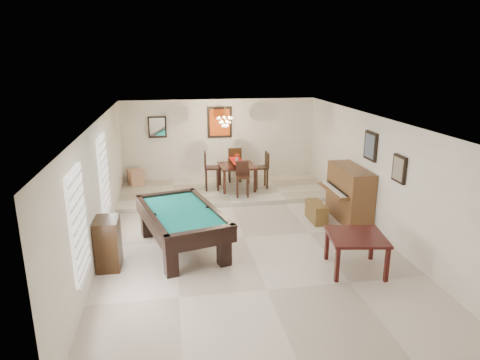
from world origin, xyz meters
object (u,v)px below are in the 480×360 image
object	(u,v)px
upright_piano	(343,194)
chandelier	(225,118)
dining_chair_south	(242,179)
dining_chair_north	(234,164)
pool_table	(182,230)
dining_chair_west	(212,171)
flower_vase	(237,157)
dining_table	(237,175)
apothecary_chest	(108,243)
piano_bench	(316,212)
square_table	(355,253)
corner_bench	(136,177)
dining_chair_east	(261,170)

from	to	relation	value
upright_piano	chandelier	world-z (taller)	chandelier
dining_chair_south	dining_chair_north	size ratio (longest dim) A/B	0.89
upright_piano	dining_chair_north	xyz separation A→B (m)	(-2.15, 3.37, 0.00)
pool_table	dining_chair_north	xyz separation A→B (m)	(1.75, 4.39, 0.25)
dining_chair_south	chandelier	bearing A→B (deg)	125.66
pool_table	dining_chair_west	bearing A→B (deg)	59.95
flower_vase	chandelier	world-z (taller)	chandelier
pool_table	dining_table	xyz separation A→B (m)	(1.71, 3.61, 0.12)
dining_chair_south	upright_piano	bearing A→B (deg)	-33.86
dining_table	dining_chair_north	size ratio (longest dim) A/B	0.93
apothecary_chest	dining_chair_west	size ratio (longest dim) A/B	0.86
dining_chair_south	dining_chair_north	bearing A→B (deg)	96.63
dining_chair_west	piano_bench	bearing A→B (deg)	-135.72
dining_chair_west	chandelier	bearing A→B (deg)	-97.43
square_table	dining_chair_south	xyz separation A→B (m)	(-1.40, 4.32, 0.25)
dining_chair_west	corner_bench	distance (m)	2.40
dining_chair_west	dining_chair_east	xyz separation A→B (m)	(1.44, -0.06, -0.03)
apothecary_chest	dining_chair_north	size ratio (longest dim) A/B	0.89
piano_bench	corner_bench	size ratio (longest dim) A/B	1.61
piano_bench	dining_table	distance (m)	2.99
dining_table	dining_chair_east	distance (m)	0.72
chandelier	dining_table	bearing A→B (deg)	5.08
upright_piano	dining_chair_west	xyz separation A→B (m)	(-2.92, 2.62, 0.02)
pool_table	chandelier	xyz separation A→B (m)	(1.37, 3.58, 1.78)
pool_table	dining_table	size ratio (longest dim) A/B	2.48
apothecary_chest	chandelier	distance (m)	5.27
pool_table	flower_vase	world-z (taller)	flower_vase
dining_chair_south	dining_chair_north	distance (m)	1.51
dining_table	chandelier	bearing A→B (deg)	-174.92
dining_chair_north	chandelier	size ratio (longest dim) A/B	1.81
piano_bench	dining_chair_west	world-z (taller)	dining_chair_west
pool_table	apothecary_chest	world-z (taller)	apothecary_chest
upright_piano	flower_vase	distance (m)	3.42
piano_bench	dining_table	bearing A→B (deg)	121.60
dining_table	dining_chair_north	world-z (taller)	dining_chair_north
piano_bench	dining_chair_east	size ratio (longest dim) A/B	0.77
dining_table	dining_chair_south	xyz separation A→B (m)	(0.04, -0.73, 0.06)
dining_chair_south	chandelier	xyz separation A→B (m)	(-0.38, 0.70, 1.60)
dining_chair_north	dining_chair_east	distance (m)	1.04
pool_table	dining_chair_north	distance (m)	4.74
dining_table	chandelier	distance (m)	1.70
upright_piano	chandelier	size ratio (longest dim) A/B	2.64
dining_chair_south	dining_chair_west	world-z (taller)	dining_chair_west
upright_piano	dining_table	size ratio (longest dim) A/B	1.57
dining_chair_east	upright_piano	bearing A→B (deg)	30.07
square_table	chandelier	distance (m)	5.63
apothecary_chest	flower_vase	size ratio (longest dim) A/B	4.25
dining_table	flower_vase	size ratio (longest dim) A/B	4.43
dining_chair_north	dining_chair_east	xyz separation A→B (m)	(0.66, -0.80, -0.01)
apothecary_chest	dining_table	world-z (taller)	apothecary_chest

